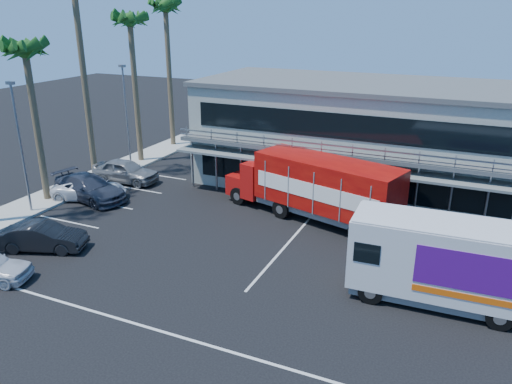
% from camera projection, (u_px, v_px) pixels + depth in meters
% --- Properties ---
extents(ground, '(120.00, 120.00, 0.00)m').
position_uv_depth(ground, '(226.00, 264.00, 24.90)').
color(ground, black).
rests_on(ground, ground).
extents(building, '(22.40, 12.00, 7.30)m').
position_uv_depth(building, '(360.00, 134.00, 35.29)').
color(building, gray).
rests_on(building, ground).
extents(curb_strip, '(3.00, 32.00, 0.16)m').
position_uv_depth(curb_strip, '(79.00, 185.00, 35.77)').
color(curb_strip, '#A5A399').
rests_on(curb_strip, ground).
extents(palm_c, '(2.80, 2.80, 10.75)m').
position_uv_depth(palm_c, '(26.00, 58.00, 30.01)').
color(palm_c, brown).
rests_on(palm_c, ground).
extents(palm_e, '(2.80, 2.80, 12.25)m').
position_uv_depth(palm_e, '(130.00, 29.00, 38.03)').
color(palm_e, brown).
rests_on(palm_e, ground).
extents(palm_f, '(2.80, 2.80, 13.25)m').
position_uv_depth(palm_f, '(166.00, 15.00, 42.59)').
color(palm_f, brown).
rests_on(palm_f, ground).
extents(light_pole_near, '(0.50, 0.25, 8.09)m').
position_uv_depth(light_pole_near, '(20.00, 142.00, 29.65)').
color(light_pole_near, gray).
rests_on(light_pole_near, ground).
extents(light_pole_far, '(0.50, 0.25, 8.09)m').
position_uv_depth(light_pole_far, '(126.00, 113.00, 38.22)').
color(light_pole_far, gray).
rests_on(light_pole_far, ground).
extents(red_truck, '(11.68, 5.70, 3.84)m').
position_uv_depth(red_truck, '(315.00, 186.00, 29.54)').
color(red_truck, '#A9100D').
rests_on(red_truck, ground).
extents(white_van, '(7.78, 2.92, 3.76)m').
position_uv_depth(white_van, '(444.00, 261.00, 20.95)').
color(white_van, silver).
rests_on(white_van, ground).
extents(parked_car_b, '(4.67, 2.98, 1.45)m').
position_uv_depth(parked_car_b, '(43.00, 237.00, 26.15)').
color(parked_car_b, black).
rests_on(parked_car_b, ground).
extents(parked_car_c, '(5.25, 3.60, 1.33)m').
position_uv_depth(parked_car_c, '(90.00, 189.00, 33.23)').
color(parked_car_c, white).
rests_on(parked_car_c, ground).
extents(parked_car_d, '(6.00, 3.36, 1.64)m').
position_uv_depth(parked_car_d, '(89.00, 188.00, 33.09)').
color(parked_car_d, '#303340').
rests_on(parked_car_d, ground).
extents(parked_car_e, '(5.03, 2.17, 1.69)m').
position_uv_depth(parked_car_e, '(125.00, 171.00, 36.42)').
color(parked_car_e, slate).
rests_on(parked_car_e, ground).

